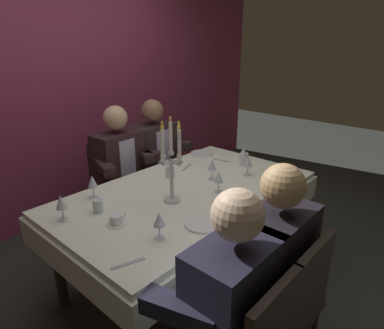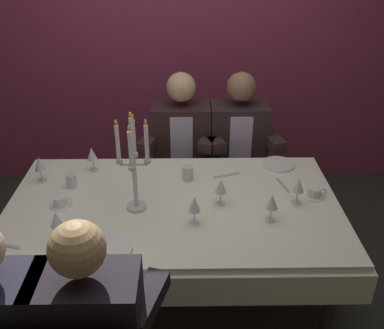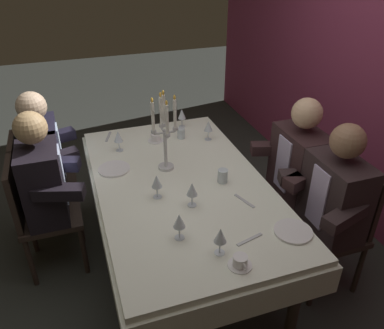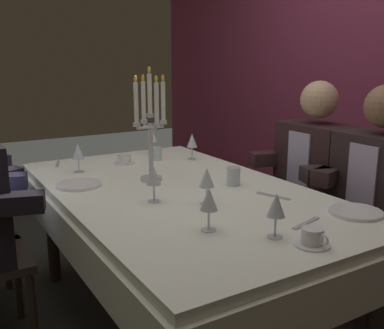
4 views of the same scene
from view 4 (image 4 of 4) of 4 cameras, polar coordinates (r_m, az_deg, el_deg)
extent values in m
plane|color=#2F322D|center=(2.49, -1.55, -19.67)|extent=(12.00, 12.00, 0.00)
cube|color=white|center=(2.18, -1.67, -3.63)|extent=(1.90, 1.10, 0.04)
cube|color=white|center=(2.22, -1.65, -6.34)|extent=(1.94, 1.14, 0.18)
cylinder|color=#30241E|center=(2.90, -17.45, -7.65)|extent=(0.07, 0.07, 0.70)
cylinder|color=#30241E|center=(3.19, -2.26, -5.09)|extent=(0.07, 0.07, 0.70)
cylinder|color=#30241E|center=(2.03, 22.29, -17.52)|extent=(0.07, 0.07, 0.70)
cylinder|color=silver|center=(2.33, -5.19, -1.82)|extent=(0.11, 0.11, 0.02)
cylinder|color=silver|center=(2.30, -5.27, 1.80)|extent=(0.02, 0.02, 0.28)
cylinder|color=silver|center=(2.27, -5.36, 6.26)|extent=(0.04, 0.04, 0.02)
cylinder|color=white|center=(2.26, -5.42, 8.98)|extent=(0.02, 0.02, 0.20)
ellipsoid|color=yellow|center=(2.25, -5.49, 11.89)|extent=(0.02, 0.02, 0.03)
cylinder|color=silver|center=(2.24, -4.91, 4.64)|extent=(0.08, 0.01, 0.01)
cylinder|color=silver|center=(2.21, -4.48, 5.03)|extent=(0.04, 0.04, 0.02)
cylinder|color=white|center=(2.19, -4.54, 7.82)|extent=(0.02, 0.02, 0.20)
ellipsoid|color=yellow|center=(2.18, -4.59, 10.82)|extent=(0.02, 0.02, 0.03)
cylinder|color=silver|center=(2.29, -4.48, 4.84)|extent=(0.01, 0.07, 0.01)
cylinder|color=silver|center=(2.31, -3.66, 5.40)|extent=(0.04, 0.04, 0.02)
cylinder|color=white|center=(2.29, -3.70, 8.07)|extent=(0.02, 0.02, 0.20)
ellipsoid|color=yellow|center=(2.29, -3.74, 10.94)|extent=(0.02, 0.02, 0.03)
cylinder|color=silver|center=(2.31, -5.74, 4.87)|extent=(0.08, 0.01, 0.01)
cylinder|color=silver|center=(2.34, -6.15, 5.47)|extent=(0.04, 0.04, 0.02)
cylinder|color=white|center=(2.33, -6.22, 8.10)|extent=(0.02, 0.02, 0.20)
ellipsoid|color=yellow|center=(2.32, -6.29, 10.93)|extent=(0.02, 0.02, 0.03)
cylinder|color=silver|center=(2.26, -6.19, 4.68)|extent=(0.01, 0.08, 0.01)
cylinder|color=silver|center=(2.24, -7.07, 5.10)|extent=(0.04, 0.04, 0.02)
cylinder|color=white|center=(2.23, -7.15, 7.85)|extent=(0.02, 0.02, 0.20)
ellipsoid|color=yellow|center=(2.22, -7.24, 10.80)|extent=(0.02, 0.02, 0.03)
cylinder|color=white|center=(2.29, -14.21, -2.50)|extent=(0.22, 0.22, 0.01)
cylinder|color=white|center=(1.95, 20.15, -5.71)|extent=(0.22, 0.22, 0.01)
cylinder|color=silver|center=(2.57, -14.21, -0.93)|extent=(0.06, 0.06, 0.00)
cylinder|color=silver|center=(2.56, -14.26, -0.07)|extent=(0.01, 0.01, 0.07)
cone|color=silver|center=(2.54, -14.36, 1.68)|extent=(0.07, 0.07, 0.08)
cylinder|color=#E0D172|center=(2.55, -14.33, 1.14)|extent=(0.04, 0.04, 0.03)
cylinder|color=silver|center=(1.67, 2.13, -8.32)|extent=(0.06, 0.06, 0.00)
cylinder|color=silver|center=(1.65, 2.15, -7.05)|extent=(0.01, 0.01, 0.07)
cone|color=silver|center=(1.63, 2.17, -4.41)|extent=(0.07, 0.07, 0.08)
cylinder|color=maroon|center=(1.64, 2.16, -5.23)|extent=(0.04, 0.04, 0.03)
cylinder|color=silver|center=(1.95, 1.88, -5.03)|extent=(0.06, 0.06, 0.00)
cylinder|color=silver|center=(1.94, 1.89, -3.92)|extent=(0.01, 0.01, 0.07)
cone|color=silver|center=(1.92, 1.91, -1.64)|extent=(0.07, 0.07, 0.08)
cylinder|color=#E0D172|center=(1.93, 1.90, -2.34)|extent=(0.04, 0.04, 0.03)
cylinder|color=silver|center=(1.99, -4.84, -4.68)|extent=(0.06, 0.06, 0.00)
cylinder|color=silver|center=(1.98, -4.86, -3.59)|extent=(0.01, 0.01, 0.07)
cone|color=silver|center=(1.96, -4.91, -1.36)|extent=(0.07, 0.07, 0.08)
cylinder|color=#E0D172|center=(1.97, -4.89, -2.05)|extent=(0.04, 0.04, 0.03)
cylinder|color=silver|center=(3.00, -5.02, 1.47)|extent=(0.06, 0.06, 0.00)
cylinder|color=silver|center=(3.00, -5.03, 2.21)|extent=(0.01, 0.01, 0.07)
cone|color=silver|center=(2.98, -5.06, 3.72)|extent=(0.07, 0.07, 0.08)
cylinder|color=maroon|center=(2.99, -5.05, 3.26)|extent=(0.04, 0.04, 0.03)
cylinder|color=silver|center=(1.63, 10.51, -9.07)|extent=(0.06, 0.06, 0.00)
cylinder|color=silver|center=(1.62, 10.57, -7.77)|extent=(0.01, 0.01, 0.07)
cone|color=silver|center=(1.59, 10.69, -5.08)|extent=(0.07, 0.07, 0.08)
cylinder|color=maroon|center=(1.60, 10.65, -5.91)|extent=(0.04, 0.04, 0.03)
cylinder|color=silver|center=(2.81, 0.00, 0.70)|extent=(0.06, 0.06, 0.00)
cylinder|color=silver|center=(2.80, 0.00, 1.49)|extent=(0.01, 0.01, 0.07)
cone|color=silver|center=(2.79, 0.00, 3.10)|extent=(0.07, 0.07, 0.08)
cylinder|color=silver|center=(2.24, 5.31, -1.50)|extent=(0.07, 0.07, 0.09)
cylinder|color=silver|center=(2.79, -4.51, 1.39)|extent=(0.06, 0.06, 0.08)
cylinder|color=white|center=(2.73, -8.58, 0.18)|extent=(0.12, 0.12, 0.01)
cylinder|color=white|center=(2.72, -8.60, 0.80)|extent=(0.08, 0.08, 0.05)
torus|color=white|center=(2.68, -8.19, 0.66)|extent=(0.04, 0.01, 0.04)
cylinder|color=white|center=(1.60, 15.03, -9.80)|extent=(0.12, 0.12, 0.01)
cylinder|color=white|center=(1.58, 15.10, -8.78)|extent=(0.08, 0.08, 0.05)
torus|color=white|center=(1.55, 16.44, -9.23)|extent=(0.04, 0.01, 0.04)
cube|color=#B7B7BC|center=(2.80, -16.75, 0.08)|extent=(0.17, 0.07, 0.01)
cube|color=#B7B7BC|center=(2.09, 10.31, -3.96)|extent=(0.17, 0.07, 0.01)
cube|color=#B7B7BC|center=(1.78, 14.34, -7.25)|extent=(0.06, 0.17, 0.01)
cylinder|color=#30241E|center=(2.61, -21.30, -13.76)|extent=(0.04, 0.04, 0.42)
cylinder|color=#30241E|center=(2.93, -22.59, -10.79)|extent=(0.04, 0.04, 0.42)
cylinder|color=#30241E|center=(2.29, -19.59, -17.58)|extent=(0.04, 0.04, 0.42)
cylinder|color=#30241E|center=(2.60, -21.29, -13.78)|extent=(0.04, 0.04, 0.42)
cube|color=silver|center=(2.23, -22.78, -3.24)|extent=(0.16, 0.01, 0.40)
cube|color=black|center=(2.02, -22.82, -4.67)|extent=(0.19, 0.34, 0.08)
cylinder|color=#30241E|center=(2.85, 9.54, -10.58)|extent=(0.04, 0.04, 0.42)
cylinder|color=#30241E|center=(2.62, 14.79, -13.13)|extent=(0.04, 0.04, 0.42)
cylinder|color=#30241E|center=(3.08, 14.69, -8.97)|extent=(0.04, 0.04, 0.42)
cylinder|color=#30241E|center=(2.87, 19.92, -11.09)|extent=(0.04, 0.04, 0.42)
cube|color=#30241E|center=(2.76, 15.02, -6.52)|extent=(0.42, 0.42, 0.04)
cube|color=#30241E|center=(2.83, 17.99, -1.17)|extent=(0.38, 0.04, 0.44)
cube|color=#321E20|center=(2.68, 15.39, -0.68)|extent=(0.42, 0.26, 0.54)
cube|color=#B9ABD0|center=(2.58, 13.36, -0.41)|extent=(0.16, 0.01, 0.40)
sphere|color=#DCAE86|center=(2.62, 15.94, 7.96)|extent=(0.21, 0.21, 0.21)
cube|color=#321E20|center=(2.76, 10.71, 0.81)|extent=(0.19, 0.34, 0.08)
cube|color=#321E20|center=(2.46, 17.53, -1.12)|extent=(0.19, 0.34, 0.08)
cylinder|color=#30241E|center=(2.58, 15.86, -13.64)|extent=(0.04, 0.04, 0.42)
cylinder|color=#30241E|center=(2.38, 22.43, -16.56)|extent=(0.04, 0.04, 0.42)
cylinder|color=#30241E|center=(2.83, 20.97, -11.50)|extent=(0.04, 0.04, 0.42)
cube|color=#30241E|center=(2.51, 22.08, -9.12)|extent=(0.42, 0.42, 0.04)
cube|color=#2F2223|center=(2.42, 22.68, -2.74)|extent=(0.42, 0.26, 0.54)
cube|color=#C0ADD3|center=(2.31, 20.74, -2.55)|extent=(0.16, 0.01, 0.40)
cube|color=#2F2223|center=(2.47, 17.28, -1.05)|extent=(0.19, 0.34, 0.08)
camera|label=1|loc=(3.50, -40.67, 16.79)|focal=31.19mm
camera|label=2|loc=(2.20, -68.37, 26.43)|focal=41.23mm
camera|label=3|loc=(0.95, 112.98, 56.85)|focal=36.28mm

